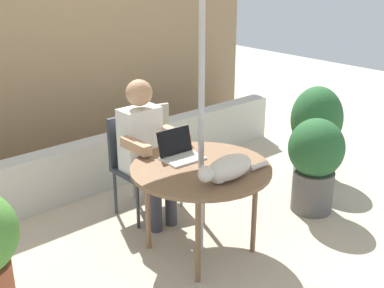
# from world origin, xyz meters

# --- Properties ---
(ground_plane) EXTENTS (14.00, 14.00, 0.00)m
(ground_plane) POSITION_xyz_m (0.00, 0.00, 0.00)
(ground_plane) COLOR #BCAD93
(fence_back) EXTENTS (5.22, 0.08, 1.79)m
(fence_back) POSITION_xyz_m (0.00, 2.20, 0.89)
(fence_back) COLOR #937756
(fence_back) RESTS_ON ground
(planter_wall_low) EXTENTS (4.70, 0.20, 0.52)m
(planter_wall_low) POSITION_xyz_m (0.00, 1.47, 0.26)
(planter_wall_low) COLOR beige
(planter_wall_low) RESTS_ON ground
(patio_table) EXTENTS (1.05, 1.05, 0.71)m
(patio_table) POSITION_xyz_m (0.00, 0.00, 0.65)
(patio_table) COLOR brown
(patio_table) RESTS_ON ground
(chair_occupied) EXTENTS (0.40, 0.40, 0.89)m
(chair_occupied) POSITION_xyz_m (0.00, 0.85, 0.52)
(chair_occupied) COLOR #33383F
(chair_occupied) RESTS_ON ground
(chair_empty) EXTENTS (0.49, 0.49, 0.89)m
(chair_empty) POSITION_xyz_m (0.26, 0.94, 0.52)
(chair_empty) COLOR #B2A899
(chair_empty) RESTS_ON ground
(person_seated) EXTENTS (0.48, 0.48, 1.23)m
(person_seated) POSITION_xyz_m (-0.00, 0.69, 0.69)
(person_seated) COLOR white
(person_seated) RESTS_ON ground
(laptop) EXTENTS (0.32, 0.27, 0.21)m
(laptop) POSITION_xyz_m (-0.01, 0.25, 0.77)
(laptop) COLOR silver
(laptop) RESTS_ON patio_table
(cat) EXTENTS (0.65, 0.20, 0.17)m
(cat) POSITION_xyz_m (-0.02, -0.29, 0.79)
(cat) COLOR silver
(cat) RESTS_ON patio_table
(potted_plant_by_chair) EXTENTS (0.52, 0.52, 0.96)m
(potted_plant_by_chair) POSITION_xyz_m (1.80, 0.25, 0.53)
(potted_plant_by_chair) COLOR #595654
(potted_plant_by_chair) RESTS_ON ground
(potted_plant_corner) EXTENTS (0.49, 0.49, 0.86)m
(potted_plant_corner) POSITION_xyz_m (1.20, -0.18, 0.48)
(potted_plant_corner) COLOR #595654
(potted_plant_corner) RESTS_ON ground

